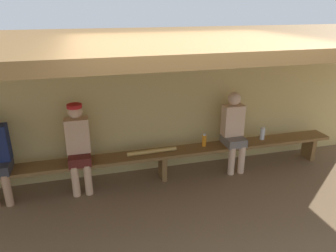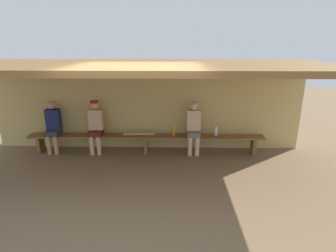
# 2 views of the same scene
# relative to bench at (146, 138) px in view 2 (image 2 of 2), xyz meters

# --- Properties ---
(ground_plane) EXTENTS (24.00, 24.00, 0.00)m
(ground_plane) POSITION_rel_bench_xyz_m (0.00, -1.55, -0.39)
(ground_plane) COLOR brown
(back_wall) EXTENTS (8.00, 0.20, 2.20)m
(back_wall) POSITION_rel_bench_xyz_m (0.00, 0.45, 0.71)
(back_wall) COLOR tan
(back_wall) RESTS_ON ground
(dugout_roof) EXTENTS (8.00, 2.80, 0.12)m
(dugout_roof) POSITION_rel_bench_xyz_m (0.00, -0.85, 1.87)
(dugout_roof) COLOR brown
(dugout_roof) RESTS_ON back_wall
(bench) EXTENTS (6.00, 0.36, 0.46)m
(bench) POSITION_rel_bench_xyz_m (0.00, 0.00, 0.00)
(bench) COLOR brown
(bench) RESTS_ON ground
(player_shirtless_tan) EXTENTS (0.34, 0.42, 1.34)m
(player_shirtless_tan) POSITION_rel_bench_xyz_m (-1.26, 0.00, 0.36)
(player_shirtless_tan) COLOR #591E19
(player_shirtless_tan) RESTS_ON ground
(player_near_post) EXTENTS (0.34, 0.42, 1.34)m
(player_near_post) POSITION_rel_bench_xyz_m (1.21, 0.00, 0.34)
(player_near_post) COLOR slate
(player_near_post) RESTS_ON ground
(player_middle) EXTENTS (0.34, 0.42, 1.34)m
(player_middle) POSITION_rel_bench_xyz_m (-2.36, 0.00, 0.34)
(player_middle) COLOR #333338
(player_middle) RESTS_ON ground
(water_bottle_blue) EXTENTS (0.08, 0.08, 0.23)m
(water_bottle_blue) POSITION_rel_bench_xyz_m (1.79, 0.04, 0.18)
(water_bottle_blue) COLOR silver
(water_bottle_blue) RESTS_ON bench
(water_bottle_orange) EXTENTS (0.07, 0.07, 0.21)m
(water_bottle_orange) POSITION_rel_bench_xyz_m (0.72, 0.05, 0.17)
(water_bottle_orange) COLOR orange
(water_bottle_orange) RESTS_ON bench
(baseball_bat) EXTENTS (0.79, 0.09, 0.07)m
(baseball_bat) POSITION_rel_bench_xyz_m (-0.17, -0.00, 0.11)
(baseball_bat) COLOR tan
(baseball_bat) RESTS_ON bench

